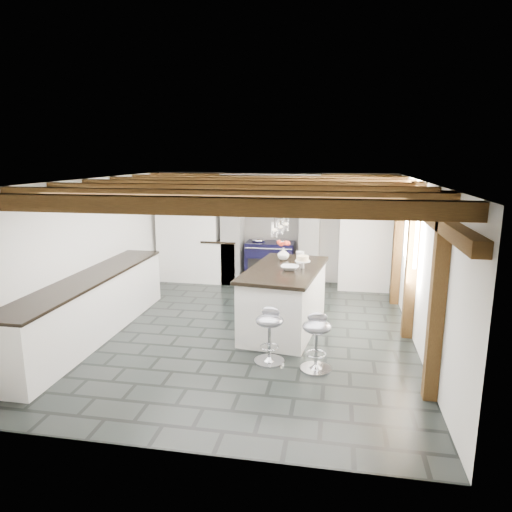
% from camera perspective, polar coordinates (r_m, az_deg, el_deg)
% --- Properties ---
extents(ground, '(6.00, 6.00, 0.00)m').
position_cam_1_polar(ground, '(7.14, -1.37, -9.31)').
color(ground, black).
rests_on(ground, ground).
extents(room_shell, '(6.00, 6.03, 6.00)m').
position_cam_1_polar(room_shell, '(8.30, -3.59, 1.45)').
color(room_shell, silver).
rests_on(room_shell, ground).
extents(range_cooker, '(1.00, 0.63, 0.99)m').
position_cam_1_polar(range_cooker, '(9.52, 1.82, -0.79)').
color(range_cooker, black).
rests_on(range_cooker, ground).
extents(kitchen_island, '(1.28, 2.09, 1.30)m').
position_cam_1_polar(kitchen_island, '(7.09, 3.58, -5.22)').
color(kitchen_island, white).
rests_on(kitchen_island, ground).
extents(bar_stool_near, '(0.42, 0.42, 0.74)m').
position_cam_1_polar(bar_stool_near, '(5.81, 7.57, -9.83)').
color(bar_stool_near, silver).
rests_on(bar_stool_near, ground).
extents(bar_stool_far, '(0.42, 0.42, 0.74)m').
position_cam_1_polar(bar_stool_far, '(5.96, 1.72, -9.11)').
color(bar_stool_far, silver).
rests_on(bar_stool_far, ground).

